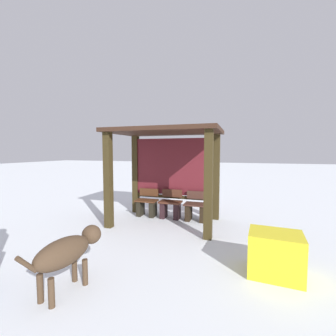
# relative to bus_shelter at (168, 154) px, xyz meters

# --- Properties ---
(ground_plane) EXTENTS (60.00, 60.00, 0.00)m
(ground_plane) POSITION_rel_bus_shelter_xyz_m (0.00, -0.20, -1.65)
(ground_plane) COLOR white
(bus_shelter) EXTENTS (2.58, 1.73, 2.25)m
(bus_shelter) POSITION_rel_bus_shelter_xyz_m (0.00, 0.00, 0.00)
(bus_shelter) COLOR #372C15
(bus_shelter) RESTS_ON ground
(bench_left_inside) EXTENTS (0.56, 0.37, 0.72)m
(bench_left_inside) POSITION_rel_bus_shelter_xyz_m (-0.66, 0.21, -1.37)
(bench_left_inside) COLOR #4E2C18
(bench_left_inside) RESTS_ON ground
(bench_center_inside) EXTENTS (0.56, 0.36, 0.73)m
(bench_center_inside) POSITION_rel_bus_shelter_xyz_m (0.00, 0.21, -1.36)
(bench_center_inside) COLOR #4F2A1C
(bench_center_inside) RESTS_ON ground
(bench_right_inside) EXTENTS (0.56, 0.41, 0.71)m
(bench_right_inside) POSITION_rel_bus_shelter_xyz_m (0.66, 0.21, -1.38)
(bench_right_inside) COLOR #492C23
(bench_right_inside) RESTS_ON ground
(dog) EXTENTS (0.42, 1.15, 0.71)m
(dog) POSITION_rel_bus_shelter_xyz_m (-0.29, -3.12, -1.15)
(dog) COLOR #483524
(dog) RESTS_ON ground
(grit_bin) EXTENTS (0.74, 0.62, 0.61)m
(grit_bin) POSITION_rel_bus_shelter_xyz_m (2.21, -1.94, -1.35)
(grit_bin) COLOR yellow
(grit_bin) RESTS_ON ground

